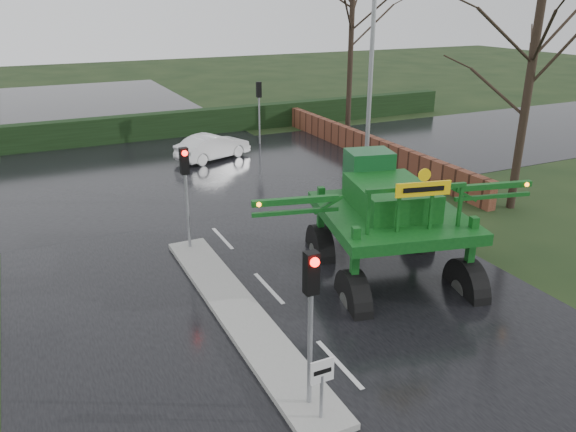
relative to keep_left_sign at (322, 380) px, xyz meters
name	(u,v)px	position (x,y,z in m)	size (l,w,h in m)	color
ground	(339,365)	(1.30, 1.50, -1.06)	(140.00, 140.00, 0.00)	black
road_main	(205,220)	(1.30, 11.50, -1.05)	(14.00, 80.00, 0.02)	black
road_cross	(166,177)	(1.30, 17.50, -1.05)	(80.00, 12.00, 0.02)	black
median_island	(239,313)	(0.00, 4.50, -0.97)	(1.20, 10.00, 0.16)	gray
hedge_row	(130,128)	(1.30, 25.50, -0.31)	(44.00, 0.90, 1.50)	black
brick_wall	(357,142)	(11.80, 17.50, -0.46)	(0.40, 20.00, 1.20)	#592D1E
keep_left_sign	(322,380)	(0.00, 0.00, 0.00)	(0.50, 0.07, 1.35)	gray
traffic_signal_near	(311,297)	(0.00, 0.49, 1.53)	(0.26, 0.33, 3.52)	gray
traffic_signal_mid	(185,177)	(0.00, 8.99, 1.53)	(0.26, 0.33, 3.52)	gray
traffic_signal_far	(259,99)	(7.80, 21.51, 1.53)	(0.26, 0.33, 3.52)	gray
street_light_right	(366,44)	(9.49, 13.50, 4.93)	(3.85, 0.30, 10.00)	gray
tree_right_near	(530,75)	(12.80, 7.50, 4.14)	(5.60, 5.60, 9.64)	black
tree_right_far	(352,22)	(14.30, 22.50, 5.44)	(7.00, 7.00, 12.05)	black
crop_sprayer	(354,225)	(3.11, 3.95, 1.19)	(8.32, 6.05, 4.75)	black
white_sedan	(213,159)	(4.34, 19.53, -1.06)	(1.40, 4.01, 1.32)	white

